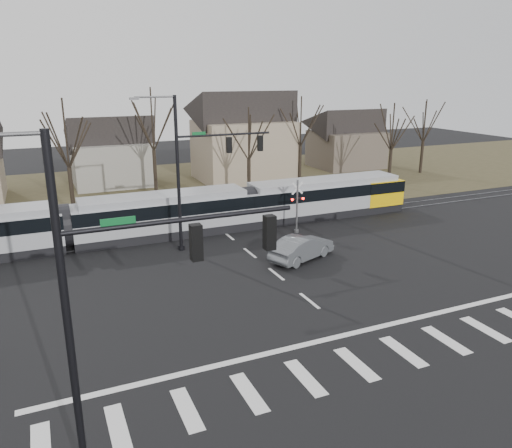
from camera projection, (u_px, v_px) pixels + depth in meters
name	position (u px, v px, depth m)	size (l,w,h in m)	color
ground	(330.00, 317.00, 24.45)	(140.00, 140.00, 0.00)	black
grass_verge	(168.00, 187.00, 52.51)	(140.00, 28.00, 0.01)	#38331E
crosswalk	(380.00, 358.00, 20.94)	(27.00, 2.60, 0.01)	silver
stop_line	(351.00, 334.00, 22.87)	(28.00, 0.35, 0.01)	silver
lane_dashes	(220.00, 229.00, 38.48)	(0.18, 30.00, 0.01)	silver
rail_pair	(220.00, 229.00, 38.30)	(90.00, 1.52, 0.06)	#59595E
tram	(162.00, 213.00, 36.30)	(41.63, 3.09, 3.16)	gray
sedan	(302.00, 248.00, 31.89)	(5.07, 3.36, 1.58)	#56595E
signal_pole_near_left	(128.00, 294.00, 13.54)	(9.28, 0.44, 10.20)	black
signal_pole_far	(201.00, 165.00, 32.85)	(9.28, 0.44, 10.20)	black
rail_crossing_signal	(297.00, 208.00, 37.06)	(1.08, 0.36, 4.00)	#59595B
tree_row	(203.00, 146.00, 46.59)	(59.20, 7.20, 10.00)	black
house_b	(111.00, 148.00, 52.96)	(8.64, 7.56, 7.65)	gray
house_c	(243.00, 133.00, 55.36)	(10.80, 8.64, 10.10)	gray
house_d	(347.00, 136.00, 63.25)	(8.64, 7.56, 7.65)	brown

